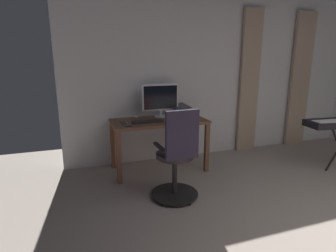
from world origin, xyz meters
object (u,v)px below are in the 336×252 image
object	(u,v)px
laptop	(183,112)
cell_phone_face_up	(123,122)
desk	(159,127)
computer_mouse	(136,117)
cell_phone_by_monitor	(127,126)
computer_keyboard	(148,121)
office_chair	(177,159)
computer_monitor	(160,98)

from	to	relation	value
laptop	cell_phone_face_up	xyz separation A→B (m)	(0.95, 0.16, -0.05)
desk	computer_mouse	size ratio (longest dim) A/B	13.44
desk	cell_phone_face_up	world-z (taller)	cell_phone_face_up
desk	computer_mouse	world-z (taller)	computer_mouse
laptop	cell_phone_by_monitor	world-z (taller)	laptop
computer_keyboard	laptop	xyz separation A→B (m)	(-0.62, -0.25, 0.04)
computer_keyboard	cell_phone_by_monitor	bearing A→B (deg)	19.47
office_chair	cell_phone_by_monitor	world-z (taller)	office_chair
desk	cell_phone_by_monitor	distance (m)	0.55
computer_monitor	laptop	world-z (taller)	computer_monitor
computer_monitor	computer_mouse	xyz separation A→B (m)	(0.37, -0.04, -0.26)
computer_mouse	laptop	bearing A→B (deg)	172.68
computer_keyboard	cell_phone_face_up	size ratio (longest dim) A/B	2.94
computer_keyboard	laptop	distance (m)	0.67
computer_mouse	cell_phone_face_up	xyz separation A→B (m)	(0.24, 0.25, -0.01)
desk	cell_phone_face_up	distance (m)	0.53
desk	computer_monitor	distance (m)	0.44
computer_monitor	cell_phone_by_monitor	distance (m)	0.77
computer_monitor	desk	bearing A→B (deg)	66.12
computer_keyboard	cell_phone_face_up	distance (m)	0.34
desk	laptop	size ratio (longest dim) A/B	2.99
office_chair	computer_monitor	bearing A→B (deg)	79.54
desk	cell_phone_face_up	xyz separation A→B (m)	(0.51, -0.00, 0.11)
desk	laptop	distance (m)	0.49
laptop	computer_keyboard	bearing A→B (deg)	-1.23
computer_mouse	office_chair	bearing A→B (deg)	99.86
office_chair	cell_phone_by_monitor	xyz separation A→B (m)	(0.43, -0.73, 0.26)
desk	cell_phone_face_up	bearing A→B (deg)	-0.07
office_chair	cell_phone_by_monitor	distance (m)	0.89
cell_phone_face_up	office_chair	bearing A→B (deg)	111.57
computer_mouse	cell_phone_by_monitor	xyz separation A→B (m)	(0.22, 0.45, -0.01)
desk	laptop	xyz separation A→B (m)	(-0.44, -0.16, 0.16)
desk	computer_monitor	size ratio (longest dim) A/B	2.41
computer_monitor	cell_phone_face_up	world-z (taller)	computer_monitor
laptop	cell_phone_face_up	bearing A→B (deg)	-13.31
computer_mouse	computer_monitor	bearing A→B (deg)	173.51
computer_keyboard	computer_mouse	bearing A→B (deg)	-75.31
laptop	computer_mouse	xyz separation A→B (m)	(0.71, -0.09, -0.04)
office_chair	computer_mouse	distance (m)	1.23
cell_phone_by_monitor	desk	bearing A→B (deg)	175.82
computer_monitor	cell_phone_face_up	size ratio (longest dim) A/B	3.87
computer_keyboard	computer_mouse	size ratio (longest dim) A/B	4.23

